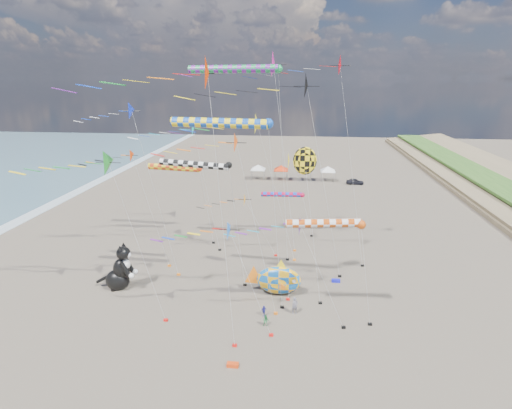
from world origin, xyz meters
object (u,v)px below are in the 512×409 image
object	(u,v)px
cat_inflatable	(119,266)
child_blue	(264,311)
person_adult	(295,306)
child_green	(266,321)
fish_inflatable	(278,280)
parked_car	(355,182)

from	to	relation	value
cat_inflatable	child_blue	bearing A→B (deg)	-12.21
person_adult	child_green	bearing A→B (deg)	-167.42
cat_inflatable	child_blue	world-z (taller)	cat_inflatable
fish_inflatable	child_green	xyz separation A→B (m)	(-0.74, -5.64, -1.08)
child_green	child_blue	world-z (taller)	child_green
cat_inflatable	person_adult	bearing A→B (deg)	-8.03
person_adult	parked_car	xyz separation A→B (m)	(11.54, 49.69, -0.22)
fish_inflatable	person_adult	world-z (taller)	fish_inflatable
cat_inflatable	fish_inflatable	size ratio (longest dim) A/B	0.85
cat_inflatable	parked_car	size ratio (longest dim) A/B	1.42
fish_inflatable	child_blue	world-z (taller)	fish_inflatable
cat_inflatable	child_blue	distance (m)	15.97
cat_inflatable	fish_inflatable	distance (m)	16.58
fish_inflatable	child_green	world-z (taller)	fish_inflatable
cat_inflatable	person_adult	size ratio (longest dim) A/B	3.06
person_adult	cat_inflatable	bearing A→B (deg)	141.35
fish_inflatable	parked_car	bearing A→B (deg)	73.99
child_blue	parked_car	bearing A→B (deg)	35.69
person_adult	child_blue	size ratio (longest dim) A/B	1.53
cat_inflatable	person_adult	xyz separation A→B (m)	(18.31, -2.69, -1.72)
child_green	child_blue	bearing A→B (deg)	99.79
person_adult	child_green	distance (m)	3.43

